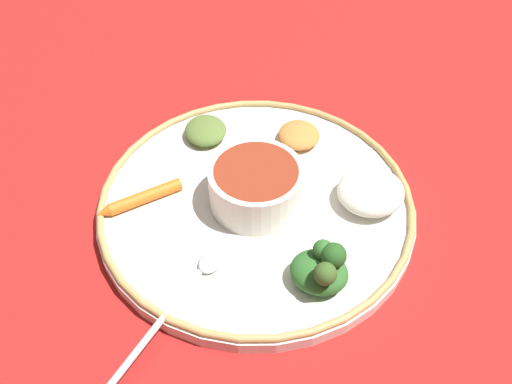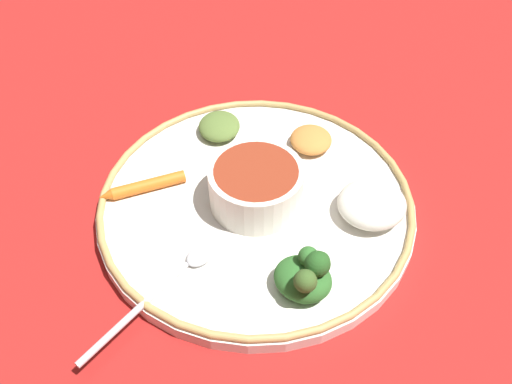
{
  "view_description": "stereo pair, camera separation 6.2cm",
  "coord_description": "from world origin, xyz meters",
  "views": [
    {
      "loc": [
        -0.37,
        -0.2,
        0.49
      ],
      "look_at": [
        0.0,
        0.0,
        0.03
      ],
      "focal_mm": 39.26,
      "sensor_mm": 36.0,
      "label": 1
    },
    {
      "loc": [
        -0.34,
        -0.25,
        0.49
      ],
      "look_at": [
        0.0,
        0.0,
        0.03
      ],
      "focal_mm": 39.26,
      "sensor_mm": 36.0,
      "label": 2
    }
  ],
  "objects": [
    {
      "name": "mound_squash",
      "position": [
        0.11,
        -0.0,
        0.03
      ],
      "size": [
        0.07,
        0.07,
        0.02
      ],
      "primitive_type": "ellipsoid",
      "rotation": [
        0.0,
        0.0,
        5.27
      ],
      "color": "#C67A38",
      "rests_on": "platter"
    },
    {
      "name": "mound_collards",
      "position": [
        0.07,
        0.11,
        0.03
      ],
      "size": [
        0.08,
        0.08,
        0.02
      ],
      "primitive_type": "ellipsoid",
      "rotation": [
        0.0,
        0.0,
        3.75
      ],
      "color": "#567033",
      "rests_on": "platter"
    },
    {
      "name": "center_bowl",
      "position": [
        0.0,
        0.0,
        0.04
      ],
      "size": [
        0.1,
        0.1,
        0.05
      ],
      "color": "silver",
      "rests_on": "platter"
    },
    {
      "name": "platter_rim",
      "position": [
        0.0,
        0.0,
        0.02
      ],
      "size": [
        0.36,
        0.36,
        0.01
      ],
      "primitive_type": "torus",
      "color": "tan",
      "rests_on": "platter"
    },
    {
      "name": "mound_rice_white",
      "position": [
        0.06,
        -0.11,
        0.03
      ],
      "size": [
        0.1,
        0.1,
        0.03
      ],
      "primitive_type": "ellipsoid",
      "rotation": [
        0.0,
        0.0,
        4.07
      ],
      "color": "silver",
      "rests_on": "platter"
    },
    {
      "name": "carrot_near_spoon",
      "position": [
        -0.06,
        0.11,
        0.02
      ],
      "size": [
        0.09,
        0.07,
        0.01
      ],
      "color": "orange",
      "rests_on": "platter"
    },
    {
      "name": "greens_pile",
      "position": [
        -0.07,
        -0.11,
        0.04
      ],
      "size": [
        0.06,
        0.06,
        0.05
      ],
      "color": "#2D6628",
      "rests_on": "platter"
    },
    {
      "name": "spoon",
      "position": [
        -0.14,
        0.01,
        0.02
      ],
      "size": [
        0.17,
        0.03,
        0.01
      ],
      "color": "silver",
      "rests_on": "platter"
    },
    {
      "name": "ground_plane",
      "position": [
        0.0,
        0.0,
        0.0
      ],
      "size": [
        2.4,
        2.4,
        0.0
      ],
      "primitive_type": "plane",
      "color": "maroon"
    },
    {
      "name": "platter",
      "position": [
        0.0,
        0.0,
        0.01
      ],
      "size": [
        0.36,
        0.36,
        0.02
      ],
      "primitive_type": "cylinder",
      "color": "white",
      "rests_on": "ground_plane"
    }
  ]
}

